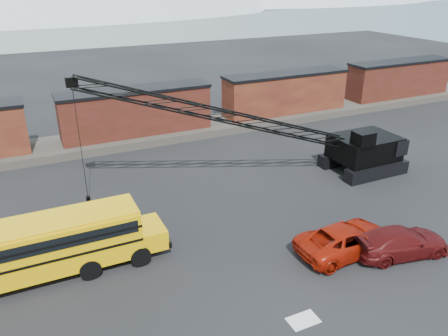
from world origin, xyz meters
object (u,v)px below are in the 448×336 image
Objects in this scene: red_pickup at (346,239)px; crawler_crane at (236,119)px; maroon_suv at (401,242)px; school_bus at (45,246)px.

crawler_crane reaches higher than red_pickup.
maroon_suv is (2.56, -1.45, -0.02)m from red_pickup.
crawler_crane is at bearing 21.54° from school_bus.
red_pickup is at bearing 71.06° from maroon_suv.
red_pickup is at bearing -17.70° from school_bus.
crawler_crane is at bearing 31.38° from maroon_suv.
crawler_crane reaches higher than school_bus.
school_bus is 1.99× the size of red_pickup.
red_pickup is at bearing -79.73° from crawler_crane.
school_bus is 18.72m from maroon_suv.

